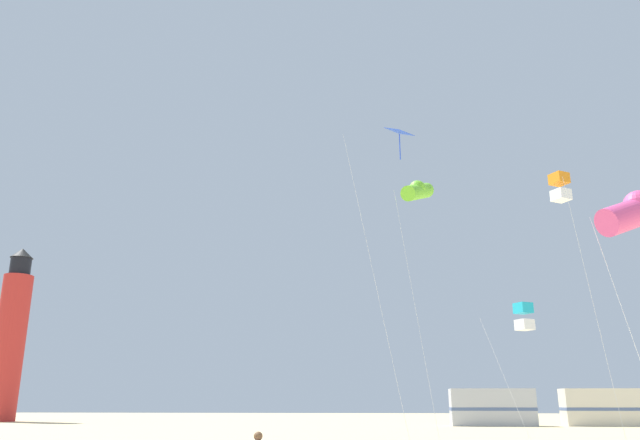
% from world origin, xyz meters
% --- Properties ---
extents(kite_tube_rainbow, '(2.55, 1.94, 7.02)m').
position_xyz_m(kite_tube_rainbow, '(7.96, 8.36, 6.32)').
color(kite_tube_rainbow, silver).
rests_on(kite_tube_rainbow, ground).
extents(kite_box_cyan, '(2.17, 2.21, 5.82)m').
position_xyz_m(kite_box_cyan, '(7.62, 19.98, 5.24)').
color(kite_box_cyan, silver).
rests_on(kite_box_cyan, ground).
extents(kite_tube_lime, '(1.96, 2.55, 11.70)m').
position_xyz_m(kite_tube_lime, '(3.45, 20.06, 11.00)').
color(kite_tube_lime, silver).
rests_on(kite_tube_lime, ground).
extents(kite_box_orange, '(1.65, 1.65, 10.67)m').
position_xyz_m(kite_box_orange, '(8.94, 17.48, 10.08)').
color(kite_box_orange, silver).
rests_on(kite_box_orange, ground).
extents(kite_diamond_blue, '(2.87, 2.87, 12.39)m').
position_xyz_m(kite_diamond_blue, '(2.44, 16.05, 11.57)').
color(kite_diamond_blue, silver).
rests_on(kite_diamond_blue, ground).
extents(lighthouse_distant, '(2.80, 2.80, 16.80)m').
position_xyz_m(lighthouse_distant, '(-34.32, 51.34, 7.84)').
color(lighthouse_distant, red).
rests_on(lighthouse_distant, ground).
extents(rv_van_silver, '(6.48, 2.46, 2.80)m').
position_xyz_m(rv_van_silver, '(10.22, 44.64, 1.39)').
color(rv_van_silver, '#B7BABF').
rests_on(rv_van_silver, ground).
extents(rv_van_cream, '(6.48, 2.46, 2.80)m').
position_xyz_m(rv_van_cream, '(18.99, 45.30, 1.39)').
color(rv_van_cream, beige).
rests_on(rv_van_cream, ground).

